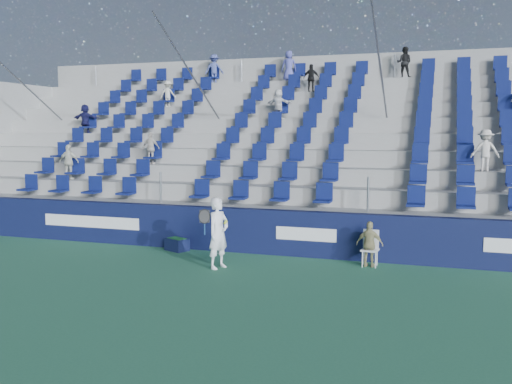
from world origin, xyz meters
TOP-DOWN VIEW (x-y plane):
  - ground at (0.00, 0.00)m, footprint 70.00×70.00m
  - sponsor_wall at (0.00, 3.15)m, footprint 24.00×0.32m
  - grandstand at (-0.01, 8.24)m, footprint 24.00×8.17m
  - tennis_player at (-0.23, 1.23)m, footprint 0.70×0.73m
  - line_judge_chair at (3.20, 2.64)m, footprint 0.43×0.44m
  - line_judge at (3.20, 2.50)m, footprint 0.68×0.34m
  - ball_bin at (-2.08, 2.75)m, footprint 0.73×0.63m

SIDE VIEW (x-z plane):
  - ground at x=0.00m, z-range 0.00..0.00m
  - ball_bin at x=-2.08m, z-range 0.02..0.36m
  - line_judge_chair at x=3.20m, z-range 0.06..0.95m
  - line_judge at x=3.20m, z-range 0.00..1.12m
  - sponsor_wall at x=0.00m, z-range 0.00..1.20m
  - tennis_player at x=-0.23m, z-range 0.00..1.72m
  - grandstand at x=-0.01m, z-range -1.18..5.45m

